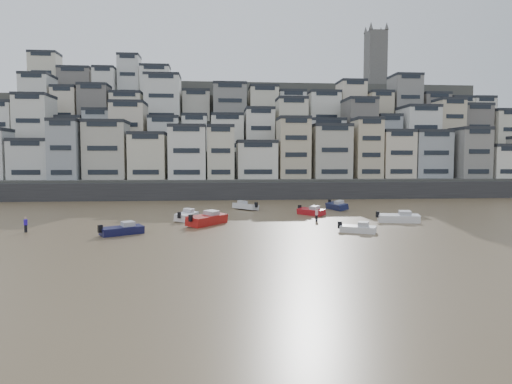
{
  "coord_description": "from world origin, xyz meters",
  "views": [
    {
      "loc": [
        2.16,
        -28.22,
        8.11
      ],
      "look_at": [
        7.42,
        30.0,
        4.0
      ],
      "focal_mm": 32.0,
      "sensor_mm": 36.0,
      "label": 1
    }
  ],
  "objects": [
    {
      "name": "boat_e",
      "position": [
        16.25,
        37.56,
        0.67
      ],
      "size": [
        4.17,
        4.94,
        1.34
      ],
      "primitive_type": null,
      "rotation": [
        0.0,
        0.0,
        -0.95
      ],
      "color": "#AB151D",
      "rests_on": "ground"
    },
    {
      "name": "boat_h",
      "position": [
        7.12,
        45.82,
        0.72
      ],
      "size": [
        4.69,
        5.19,
        1.44
      ],
      "primitive_type": null,
      "rotation": [
        0.0,
        0.0,
        2.26
      ],
      "color": "silver",
      "rests_on": "ground"
    },
    {
      "name": "boat_c",
      "position": [
        1.17,
        28.76,
        0.93
      ],
      "size": [
        5.84,
        6.83,
        1.86
      ],
      "primitive_type": null,
      "rotation": [
        0.0,
        0.0,
        0.94
      ],
      "color": "#AE1815",
      "rests_on": "ground"
    },
    {
      "name": "hillside",
      "position": [
        14.73,
        104.84,
        13.01
      ],
      "size": [
        141.04,
        66.0,
        50.0
      ],
      "color": "#4C4C47",
      "rests_on": "ground"
    },
    {
      "name": "boat_b",
      "position": [
        18.05,
        21.0,
        0.59
      ],
      "size": [
        4.46,
        3.21,
        1.17
      ],
      "primitive_type": null,
      "rotation": [
        0.0,
        0.0,
        -0.47
      ],
      "color": "white",
      "rests_on": "ground"
    },
    {
      "name": "person_pink",
      "position": [
        15.54,
        30.7,
        0.87
      ],
      "size": [
        0.44,
        0.44,
        1.74
      ],
      "primitive_type": null,
      "color": "#F5ADB4",
      "rests_on": "ground"
    },
    {
      "name": "boat_d",
      "position": [
        25.96,
        28.72,
        0.78
      ],
      "size": [
        5.97,
        2.94,
        1.56
      ],
      "primitive_type": null,
      "rotation": [
        0.0,
        0.0,
        -0.19
      ],
      "color": "white",
      "rests_on": "ground"
    },
    {
      "name": "boat_f",
      "position": [
        -1.65,
        33.43,
        0.76
      ],
      "size": [
        3.44,
        5.83,
        1.51
      ],
      "primitive_type": null,
      "rotation": [
        0.0,
        0.0,
        1.26
      ],
      "color": "white",
      "rests_on": "ground"
    },
    {
      "name": "person_blue",
      "position": [
        -19.03,
        24.61,
        0.87
      ],
      "size": [
        0.44,
        0.44,
        1.74
      ],
      "primitive_type": null,
      "color": "#3018B4",
      "rests_on": "ground"
    },
    {
      "name": "boat_i",
      "position": [
        21.95,
        44.27,
        0.76
      ],
      "size": [
        2.93,
        5.81,
        1.51
      ],
      "primitive_type": null,
      "rotation": [
        0.0,
        0.0,
        -1.36
      ],
      "color": "#141B40",
      "rests_on": "ground"
    },
    {
      "name": "ground",
      "position": [
        0.0,
        0.0,
        0.0
      ],
      "size": [
        400.0,
        400.0,
        0.0
      ],
      "primitive_type": "plane",
      "color": "brown",
      "rests_on": "ground"
    },
    {
      "name": "boat_j",
      "position": [
        -7.92,
        21.92,
        0.69
      ],
      "size": [
        5.12,
        4.25,
        1.38
      ],
      "primitive_type": null,
      "rotation": [
        0.0,
        0.0,
        0.61
      ],
      "color": "#141640",
      "rests_on": "ground"
    },
    {
      "name": "harbor_wall",
      "position": [
        10.0,
        65.0,
        1.75
      ],
      "size": [
        140.0,
        3.0,
        3.5
      ],
      "primitive_type": "cube",
      "color": "#38383A",
      "rests_on": "ground"
    }
  ]
}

